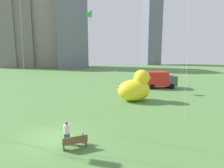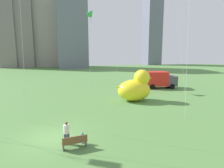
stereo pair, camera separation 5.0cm
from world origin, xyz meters
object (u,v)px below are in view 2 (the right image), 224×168
(giant_inflatable_duck, at_px, (135,88))
(park_bench, at_px, (75,142))
(kite_green, at_px, (91,13))
(person_child, at_px, (82,137))
(person_adult, at_px, (67,132))
(box_truck, at_px, (159,80))

(giant_inflatable_duck, bearing_deg, park_bench, -125.15)
(park_bench, relative_size, giant_inflatable_duck, 0.35)
(giant_inflatable_duck, height_order, kite_green, kite_green)
(giant_inflatable_duck, bearing_deg, person_child, -124.89)
(giant_inflatable_duck, xyz_separation_m, kite_green, (-4.63, 9.80, 10.79))
(person_adult, xyz_separation_m, person_child, (1.06, -0.11, -0.42))
(person_child, distance_m, kite_green, 23.67)
(person_adult, distance_m, box_truck, 23.25)
(box_truck, bearing_deg, park_bench, -128.11)
(person_child, bearing_deg, park_bench, -129.06)
(person_adult, relative_size, kite_green, 0.12)
(park_bench, height_order, box_truck, box_truck)
(person_child, bearing_deg, giant_inflatable_duck, 55.11)
(person_adult, bearing_deg, box_truck, 49.70)
(box_truck, relative_size, kite_green, 0.43)
(giant_inflatable_duck, distance_m, kite_green, 15.30)
(box_truck, bearing_deg, person_adult, -130.30)
(park_bench, distance_m, kite_green, 24.30)
(giant_inflatable_duck, bearing_deg, person_adult, -128.93)
(park_bench, relative_size, kite_green, 0.13)
(person_adult, distance_m, kite_green, 23.51)
(person_child, xyz_separation_m, giant_inflatable_duck, (7.26, 10.41, 1.23))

